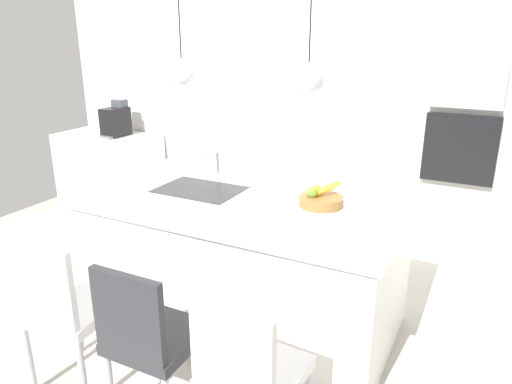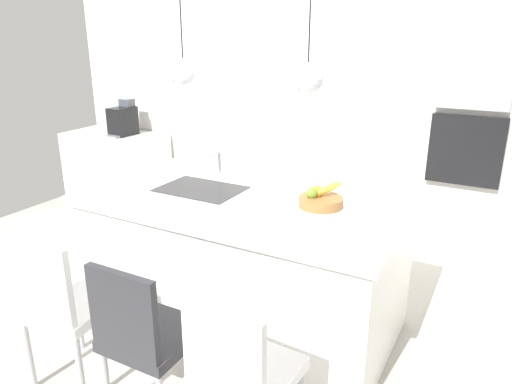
{
  "view_description": "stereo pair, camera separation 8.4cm",
  "coord_description": "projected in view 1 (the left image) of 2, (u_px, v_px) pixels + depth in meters",
  "views": [
    {
      "loc": [
        1.4,
        -2.53,
        1.94
      ],
      "look_at": [
        0.1,
        0.0,
        0.97
      ],
      "focal_mm": 33.42,
      "sensor_mm": 36.0,
      "label": 1
    },
    {
      "loc": [
        1.48,
        -2.49,
        1.94
      ],
      "look_at": [
        0.1,
        0.0,
        0.97
      ],
      "focal_mm": 33.42,
      "sensor_mm": 36.0,
      "label": 2
    }
  ],
  "objects": [
    {
      "name": "floor",
      "position": [
        243.0,
        320.0,
        3.36
      ],
      "size": [
        6.6,
        6.6,
        0.0
      ],
      "primitive_type": "plane",
      "color": "#BCB7AD",
      "rests_on": "ground"
    },
    {
      "name": "back_wall",
      "position": [
        329.0,
        104.0,
        4.33
      ],
      "size": [
        6.0,
        0.1,
        2.6
      ],
      "primitive_type": "cube",
      "color": "silver",
      "rests_on": "ground"
    },
    {
      "name": "kitchen_island",
      "position": [
        243.0,
        261.0,
        3.21
      ],
      "size": [
        2.07,
        1.11,
        0.92
      ],
      "color": "white",
      "rests_on": "ground"
    },
    {
      "name": "sink_basin",
      "position": [
        200.0,
        190.0,
        3.21
      ],
      "size": [
        0.56,
        0.4,
        0.02
      ],
      "primitive_type": "cube",
      "color": "#2D2D30",
      "rests_on": "kitchen_island"
    },
    {
      "name": "faucet",
      "position": [
        216.0,
        162.0,
        3.34
      ],
      "size": [
        0.02,
        0.17,
        0.22
      ],
      "color": "silver",
      "rests_on": "kitchen_island"
    },
    {
      "name": "fruit_bowl",
      "position": [
        321.0,
        199.0,
        2.9
      ],
      "size": [
        0.27,
        0.27,
        0.16
      ],
      "color": "#9E6B38",
      "rests_on": "kitchen_island"
    },
    {
      "name": "side_counter",
      "position": [
        110.0,
        172.0,
        5.34
      ],
      "size": [
        1.1,
        0.6,
        0.86
      ],
      "primitive_type": "cube",
      "color": "white",
      "rests_on": "ground"
    },
    {
      "name": "coffee_machine",
      "position": [
        116.0,
        121.0,
        5.09
      ],
      "size": [
        0.2,
        0.35,
        0.38
      ],
      "color": "black",
      "rests_on": "side_counter"
    },
    {
      "name": "microwave",
      "position": [
        469.0,
        86.0,
        3.7
      ],
      "size": [
        0.54,
        0.08,
        0.34
      ],
      "primitive_type": "cube",
      "color": "#9E9EA3",
      "rests_on": "back_wall"
    },
    {
      "name": "oven",
      "position": [
        460.0,
        149.0,
        3.86
      ],
      "size": [
        0.56,
        0.08,
        0.56
      ],
      "primitive_type": "cube",
      "color": "black",
      "rests_on": "back_wall"
    },
    {
      "name": "chair_near",
      "position": [
        65.0,
        306.0,
        2.58
      ],
      "size": [
        0.47,
        0.49,
        0.93
      ],
      "color": "white",
      "rests_on": "ground"
    },
    {
      "name": "chair_middle",
      "position": [
        149.0,
        336.0,
        2.33
      ],
      "size": [
        0.42,
        0.44,
        0.92
      ],
      "color": "#333338",
      "rests_on": "ground"
    },
    {
      "name": "chair_far",
      "position": [
        248.0,
        372.0,
        2.1
      ],
      "size": [
        0.43,
        0.45,
        0.9
      ],
      "color": "white",
      "rests_on": "ground"
    },
    {
      "name": "pendant_light_left",
      "position": [
        182.0,
        72.0,
        3.0
      ],
      "size": [
        0.18,
        0.18,
        0.78
      ],
      "color": "silver"
    },
    {
      "name": "pendant_light_right",
      "position": [
        309.0,
        78.0,
        2.63
      ],
      "size": [
        0.18,
        0.18,
        0.78
      ],
      "color": "silver"
    }
  ]
}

